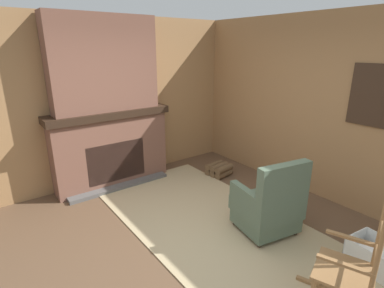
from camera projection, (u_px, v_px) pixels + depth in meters
The scene contains 13 objects.
ground_plane at pixel (189, 248), 3.46m from camera, with size 14.00×14.00×0.00m, color brown.
wood_panel_wall_left at pixel (102, 102), 4.86m from camera, with size 0.06×5.32×2.69m.
wood_panel_wall_back at pixel (321, 108), 4.38m from camera, with size 5.32×0.09×2.69m.
fireplace_hearth at pixel (112, 148), 4.90m from camera, with size 0.60×1.95×1.25m.
chimney_breast at pixel (104, 64), 4.50m from camera, with size 0.34×1.63×1.42m.
area_rug at pixel (215, 225), 3.89m from camera, with size 3.79×1.87×0.01m.
armchair at pixel (269, 206), 3.64m from camera, with size 0.76×0.79×0.99m.
rocking_chair at pixel (349, 275), 2.47m from camera, with size 0.90×0.68×1.21m.
firewood_stack at pixel (219, 169), 5.37m from camera, with size 0.40×0.42×0.22m.
laundry_basket at pixel (376, 256), 3.11m from camera, with size 0.54×0.45×0.29m.
oil_lamp_vase at pixel (81, 107), 4.49m from camera, with size 0.12×0.12×0.25m.
storage_case at pixel (131, 102), 4.96m from camera, with size 0.16×0.20×0.15m.
decorative_plate_on_mantel at pixel (98, 104), 4.65m from camera, with size 0.06×0.22×0.22m.
Camera 1 is at (2.35, -1.72, 2.22)m, focal length 28.00 mm.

